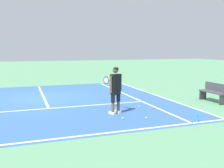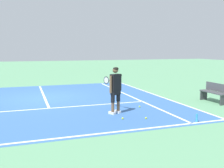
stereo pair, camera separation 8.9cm
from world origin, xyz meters
name	(u,v)px [view 1 (the left image)]	position (x,y,z in m)	size (l,w,h in m)	color
ground_plane	(44,98)	(0.00, 0.00, 0.00)	(80.00, 80.00, 0.00)	#609E70
court_inner_surface	(46,102)	(0.00, -0.94, 0.00)	(10.98, 10.41, 0.00)	#3866A8
line_baseline	(63,138)	(0.00, -5.95, 0.00)	(10.98, 0.10, 0.01)	white
line_service	(49,108)	(0.00, -2.33, 0.00)	(8.23, 0.10, 0.01)	white
line_centre_service	(43,95)	(0.00, 0.87, 0.00)	(0.10, 6.40, 0.01)	white
line_singles_right	(130,96)	(4.12, -0.94, 0.00)	(0.10, 10.01, 0.01)	white
line_doubles_right	(154,94)	(5.49, -0.94, 0.00)	(0.10, 10.01, 0.01)	white
tennis_player	(115,87)	(2.23, -3.96, 0.99)	(0.56, 1.23, 1.71)	white
tennis_ball_near_feet	(123,118)	(2.20, -4.78, 0.03)	(0.07, 0.07, 0.07)	#CCE02D
tennis_ball_by_baseline	(146,118)	(2.97, -5.00, 0.03)	(0.07, 0.07, 0.07)	#CCE02D
tennis_ball_mid_court	(139,107)	(3.50, -3.36, 0.03)	(0.07, 0.07, 0.07)	#CCE02D
courtside_bench	(214,92)	(7.09, -3.49, 0.45)	(0.40, 1.40, 0.85)	#47474C
water_bottle	(197,118)	(4.36, -5.86, 0.14)	(0.07, 0.07, 0.27)	#3393D6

